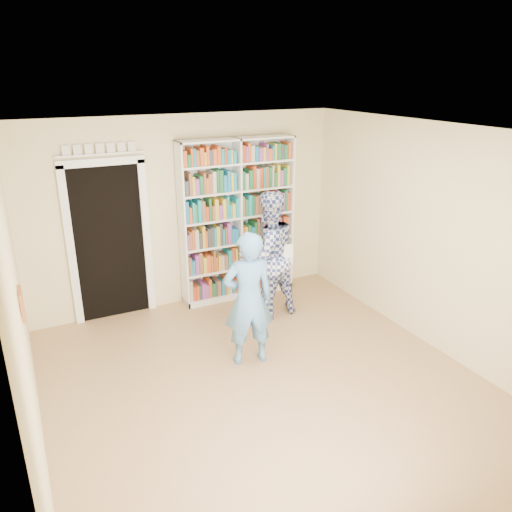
{
  "coord_description": "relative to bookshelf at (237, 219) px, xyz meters",
  "views": [
    {
      "loc": [
        -2.14,
        -4.04,
        3.23
      ],
      "look_at": [
        0.3,
        0.9,
        1.17
      ],
      "focal_mm": 35.0,
      "sensor_mm": 36.0,
      "label": 1
    }
  ],
  "objects": [
    {
      "name": "man_plaid",
      "position": [
        0.1,
        -0.78,
        -0.31
      ],
      "size": [
        0.91,
        0.74,
        1.77
      ],
      "primitive_type": "imported",
      "rotation": [
        0.0,
        0.0,
        3.22
      ],
      "color": "navy",
      "rests_on": "floor"
    },
    {
      "name": "bookshelf",
      "position": [
        0.0,
        0.0,
        0.0
      ],
      "size": [
        1.72,
        0.32,
        2.36
      ],
      "rotation": [
        0.0,
        0.0,
        0.26
      ],
      "color": "white",
      "rests_on": "floor"
    },
    {
      "name": "wall_left",
      "position": [
        -2.97,
        -2.34,
        0.16
      ],
      "size": [
        0.0,
        5.0,
        5.0
      ],
      "primitive_type": "plane",
      "rotation": [
        1.57,
        0.0,
        1.57
      ],
      "color": "beige",
      "rests_on": "floor"
    },
    {
      "name": "wall_art",
      "position": [
        -2.95,
        -2.14,
        0.21
      ],
      "size": [
        0.03,
        0.25,
        0.25
      ],
      "primitive_type": "cube",
      "color": "brown",
      "rests_on": "wall_left"
    },
    {
      "name": "floor",
      "position": [
        -0.72,
        -2.34,
        -1.19
      ],
      "size": [
        5.0,
        5.0,
        0.0
      ],
      "primitive_type": "plane",
      "color": "#AD7B54",
      "rests_on": "ground"
    },
    {
      "name": "ceiling",
      "position": [
        -0.72,
        -2.34,
        1.51
      ],
      "size": [
        5.0,
        5.0,
        0.0
      ],
      "primitive_type": "plane",
      "rotation": [
        3.14,
        0.0,
        0.0
      ],
      "color": "white",
      "rests_on": "wall_back"
    },
    {
      "name": "man_blue",
      "position": [
        -0.67,
        -1.76,
        -0.39
      ],
      "size": [
        0.64,
        0.48,
        1.6
      ],
      "primitive_type": "imported",
      "rotation": [
        0.0,
        0.0,
        2.97
      ],
      "color": "#5B92CC",
      "rests_on": "floor"
    },
    {
      "name": "wall_back",
      "position": [
        -0.72,
        0.16,
        0.16
      ],
      "size": [
        4.5,
        0.0,
        4.5
      ],
      "primitive_type": "plane",
      "rotation": [
        1.57,
        0.0,
        0.0
      ],
      "color": "beige",
      "rests_on": "floor"
    },
    {
      "name": "doorway",
      "position": [
        -1.82,
        0.13,
        -0.01
      ],
      "size": [
        1.1,
        0.08,
        2.43
      ],
      "color": "black",
      "rests_on": "floor"
    },
    {
      "name": "wall_right",
      "position": [
        1.53,
        -2.34,
        0.16
      ],
      "size": [
        0.0,
        5.0,
        5.0
      ],
      "primitive_type": "plane",
      "rotation": [
        1.57,
        0.0,
        -1.57
      ],
      "color": "beige",
      "rests_on": "floor"
    },
    {
      "name": "paper_sheet",
      "position": [
        0.24,
        -1.02,
        -0.25
      ],
      "size": [
        0.2,
        0.05,
        0.28
      ],
      "primitive_type": "cube",
      "rotation": [
        0.0,
        0.0,
        -0.22
      ],
      "color": "white",
      "rests_on": "man_plaid"
    }
  ]
}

